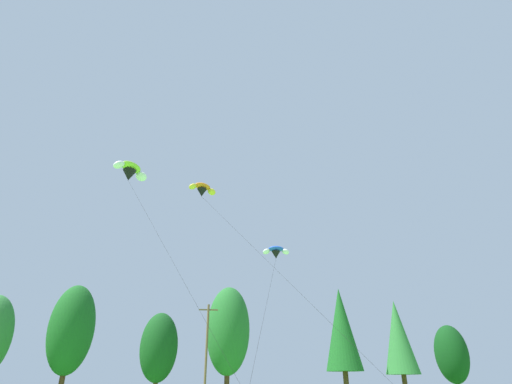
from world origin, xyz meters
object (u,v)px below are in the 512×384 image
at_px(parafoil_kite_high_lime_white, 130,171).
at_px(parafoil_kite_mid_orange, 202,190).
at_px(utility_pole, 206,351).
at_px(parafoil_kite_far_blue_white, 276,252).

height_order(parafoil_kite_high_lime_white, parafoil_kite_mid_orange, parafoil_kite_mid_orange).
height_order(utility_pole, parafoil_kite_mid_orange, parafoil_kite_mid_orange).
height_order(utility_pole, parafoil_kite_far_blue_white, parafoil_kite_far_blue_white).
height_order(utility_pole, parafoil_kite_high_lime_white, parafoil_kite_high_lime_white).
relative_size(utility_pole, parafoil_kite_mid_orange, 0.54).
bearing_deg(parafoil_kite_high_lime_white, parafoil_kite_mid_orange, 38.86).
bearing_deg(parafoil_kite_mid_orange, utility_pole, 82.26).
distance_m(parafoil_kite_high_lime_white, parafoil_kite_mid_orange, 8.28).
relative_size(parafoil_kite_high_lime_white, parafoil_kite_far_blue_white, 1.10).
xyz_separation_m(utility_pole, parafoil_kite_mid_orange, (-1.40, -10.27, 14.87)).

